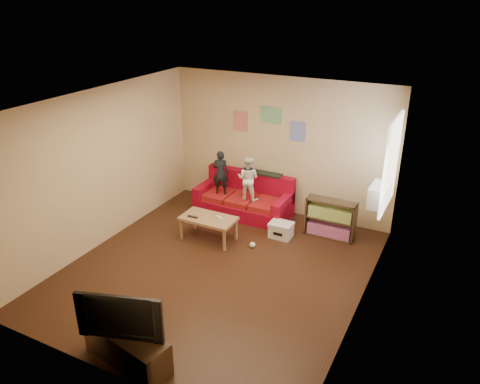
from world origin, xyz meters
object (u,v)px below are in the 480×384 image
at_px(bookshelf, 330,221).
at_px(coffee_table, 208,221).
at_px(sofa, 245,200).
at_px(child_b, 248,178).
at_px(television, 123,312).
at_px(file_box, 281,230).
at_px(child_a, 221,173).
at_px(tv_stand, 127,347).

bearing_deg(bookshelf, coffee_table, -150.04).
relative_size(sofa, bookshelf, 2.09).
relative_size(child_b, television, 0.85).
bearing_deg(file_box, sofa, 149.69).
relative_size(child_a, child_b, 1.02).
bearing_deg(coffee_table, bookshelf, 29.96).
xyz_separation_m(child_a, tv_stand, (1.03, -4.15, -0.62)).
xyz_separation_m(sofa, tv_stand, (0.57, -4.31, -0.06)).
xyz_separation_m(sofa, coffee_table, (-0.09, -1.27, 0.10)).
distance_m(child_a, coffee_table, 1.26).
height_order(sofa, file_box, sofa).
xyz_separation_m(file_box, television, (-0.46, -3.71, 0.59)).
height_order(tv_stand, television, television).
relative_size(sofa, television, 1.82).
height_order(child_a, tv_stand, child_a).
bearing_deg(child_b, bookshelf, 174.49).
distance_m(coffee_table, television, 3.13).
distance_m(coffee_table, file_box, 1.33).
xyz_separation_m(coffee_table, tv_stand, (0.66, -3.04, -0.16)).
height_order(bookshelf, file_box, bookshelf).
bearing_deg(television, bookshelf, 55.53).
height_order(child_a, file_box, child_a).
xyz_separation_m(coffee_table, bookshelf, (1.90, 1.09, -0.06)).
bearing_deg(coffee_table, file_box, 30.72).
bearing_deg(tv_stand, coffee_table, 113.27).
distance_m(child_b, tv_stand, 4.22).
height_order(child_b, tv_stand, child_b).
height_order(bookshelf, television, television).
bearing_deg(bookshelf, child_b, 179.47).
height_order(child_b, bookshelf, child_b).
bearing_deg(child_a, sofa, -178.97).
relative_size(coffee_table, bookshelf, 1.09).
relative_size(sofa, tv_stand, 1.60).
xyz_separation_m(child_a, coffee_table, (0.36, -1.11, -0.46)).
bearing_deg(child_b, tv_stand, 90.89).
height_order(child_a, television, child_a).
bearing_deg(coffee_table, tv_stand, -77.71).
bearing_deg(coffee_table, sofa, 86.07).
distance_m(sofa, tv_stand, 4.35).
relative_size(child_b, tv_stand, 0.75).
xyz_separation_m(sofa, television, (0.57, -4.31, 0.46)).
distance_m(child_b, file_box, 1.20).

